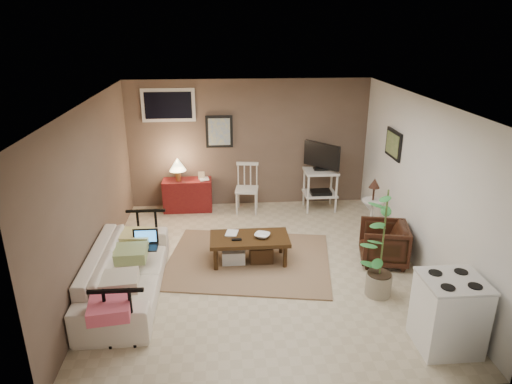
{
  "coord_description": "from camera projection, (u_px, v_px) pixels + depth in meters",
  "views": [
    {
      "loc": [
        -0.54,
        -5.84,
        3.34
      ],
      "look_at": [
        -0.04,
        0.35,
        1.03
      ],
      "focal_mm": 32.0,
      "sensor_mm": 36.0,
      "label": 1
    }
  ],
  "objects": [
    {
      "name": "bowl",
      "position": [
        262.0,
        230.0,
        6.6
      ],
      "size": [
        0.22,
        0.14,
        0.22
      ],
      "primitive_type": "imported",
      "rotation": [
        0.0,
        0.0,
        -0.42
      ],
      "color": "#39250F",
      "rests_on": "coffee_table"
    },
    {
      "name": "book_console",
      "position": [
        199.0,
        174.0,
        8.43
      ],
      "size": [
        0.17,
        0.04,
        0.22
      ],
      "primitive_type": "imported",
      "rotation": [
        0.0,
        0.0,
        0.14
      ],
      "color": "#39250F",
      "rests_on": "red_console"
    },
    {
      "name": "tv_stand",
      "position": [
        321.0,
        175.0,
        8.48
      ],
      "size": [
        0.6,
        0.61,
        1.29
      ],
      "color": "silver",
      "rests_on": "floor"
    },
    {
      "name": "book_table",
      "position": [
        226.0,
        226.0,
        6.71
      ],
      "size": [
        0.17,
        0.05,
        0.24
      ],
      "primitive_type": "imported",
      "rotation": [
        0.0,
        0.0,
        -0.21
      ],
      "color": "#39250F",
      "rests_on": "coffee_table"
    },
    {
      "name": "sofa_pillows",
      "position": [
        125.0,
        267.0,
        5.58
      ],
      "size": [
        0.42,
        2.1,
        0.15
      ],
      "primitive_type": null,
      "color": "beige",
      "rests_on": "sofa"
    },
    {
      "name": "spindle_chair",
      "position": [
        247.0,
        190.0,
        8.49
      ],
      "size": [
        0.46,
        0.46,
        0.91
      ],
      "color": "silver",
      "rests_on": "floor"
    },
    {
      "name": "side_table",
      "position": [
        373.0,
        199.0,
        7.56
      ],
      "size": [
        0.36,
        0.36,
        0.96
      ],
      "color": "silver",
      "rests_on": "floor"
    },
    {
      "name": "art_back",
      "position": [
        219.0,
        132.0,
        8.43
      ],
      "size": [
        0.5,
        0.03,
        0.6
      ],
      "primitive_type": "cube",
      "color": "black"
    },
    {
      "name": "sofa_end_rails",
      "position": [
        136.0,
        268.0,
        5.88
      ],
      "size": [
        0.59,
        2.2,
        0.74
      ],
      "primitive_type": null,
      "color": "black",
      "rests_on": "floor"
    },
    {
      "name": "armchair",
      "position": [
        384.0,
        241.0,
        6.67
      ],
      "size": [
        0.74,
        0.77,
        0.67
      ],
      "primitive_type": "imported",
      "rotation": [
        0.0,
        0.0,
        -1.79
      ],
      "color": "black",
      "rests_on": "floor"
    },
    {
      "name": "red_console",
      "position": [
        187.0,
        192.0,
        8.55
      ],
      "size": [
        0.9,
        0.4,
        1.04
      ],
      "color": "maroon",
      "rests_on": "floor"
    },
    {
      "name": "coffee_table",
      "position": [
        249.0,
        247.0,
        6.7
      ],
      "size": [
        1.15,
        0.59,
        0.44
      ],
      "color": "#39250F",
      "rests_on": "floor"
    },
    {
      "name": "sofa",
      "position": [
        125.0,
        264.0,
        5.85
      ],
      "size": [
        0.64,
        2.21,
        0.86
      ],
      "primitive_type": "imported",
      "rotation": [
        0.0,
        0.0,
        1.57
      ],
      "color": "silver",
      "rests_on": "floor"
    },
    {
      "name": "art_right",
      "position": [
        394.0,
        144.0,
        7.28
      ],
      "size": [
        0.03,
        0.6,
        0.45
      ],
      "primitive_type": "cube",
      "color": "black"
    },
    {
      "name": "laptop",
      "position": [
        145.0,
        242.0,
        6.17
      ],
      "size": [
        0.34,
        0.25,
        0.23
      ],
      "color": "black",
      "rests_on": "sofa"
    },
    {
      "name": "stove",
      "position": [
        449.0,
        313.0,
        4.89
      ],
      "size": [
        0.64,
        0.6,
        0.84
      ],
      "color": "white",
      "rests_on": "floor"
    },
    {
      "name": "rug",
      "position": [
        249.0,
        260.0,
        6.81
      ],
      "size": [
        2.67,
        2.29,
        0.02
      ],
      "primitive_type": "cube",
      "rotation": [
        0.0,
        0.0,
        -0.18
      ],
      "color": "#84624C",
      "rests_on": "floor"
    },
    {
      "name": "floor",
      "position": [
        261.0,
        266.0,
        6.66
      ],
      "size": [
        5.0,
        5.0,
        0.0
      ],
      "primitive_type": "plane",
      "color": "#C1B293",
      "rests_on": "ground"
    },
    {
      "name": "window",
      "position": [
        168.0,
        105.0,
        8.19
      ],
      "size": [
        0.96,
        0.03,
        0.6
      ],
      "primitive_type": "cube",
      "color": "silver"
    },
    {
      "name": "potted_plant",
      "position": [
        383.0,
        240.0,
        5.71
      ],
      "size": [
        0.37,
        0.37,
        1.48
      ],
      "color": "#9F927E",
      "rests_on": "floor"
    }
  ]
}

